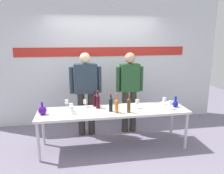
{
  "coord_description": "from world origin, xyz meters",
  "views": [
    {
      "loc": [
        -0.67,
        -3.71,
        2.02
      ],
      "look_at": [
        0.0,
        0.15,
        1.12
      ],
      "focal_mm": 35.14,
      "sensor_mm": 36.0,
      "label": 1
    }
  ],
  "objects_px": {
    "wine_bottle_3": "(129,105)",
    "wine_glass_right_1": "(137,102)",
    "wine_glass_left_3": "(85,102)",
    "presenter_left": "(86,88)",
    "wine_glass_left_1": "(72,108)",
    "wine_bottle_2": "(98,101)",
    "wine_bottle_4": "(111,104)",
    "wine_glass_right_2": "(170,103)",
    "decanter_blue_left": "(42,110)",
    "decanter_blue_right": "(175,103)",
    "wine_glass_left_2": "(71,106)",
    "wine_glass_left_0": "(67,102)",
    "wine_bottle_1": "(117,105)",
    "wine_glass_right_0": "(164,100)",
    "wine_bottle_0": "(95,100)",
    "presenter_right": "(130,88)",
    "display_table": "(113,113)"
  },
  "relations": [
    {
      "from": "decanter_blue_right",
      "to": "wine_glass_left_1",
      "type": "relative_size",
      "value": 1.45
    },
    {
      "from": "wine_bottle_2",
      "to": "wine_bottle_4",
      "type": "xyz_separation_m",
      "value": [
        0.2,
        -0.21,
        -0.0
      ]
    },
    {
      "from": "decanter_blue_right",
      "to": "wine_glass_left_0",
      "type": "bearing_deg",
      "value": 171.4
    },
    {
      "from": "wine_bottle_4",
      "to": "wine_glass_left_2",
      "type": "xyz_separation_m",
      "value": [
        -0.69,
        0.1,
        -0.03
      ]
    },
    {
      "from": "display_table",
      "to": "presenter_left",
      "type": "relative_size",
      "value": 1.57
    },
    {
      "from": "decanter_blue_right",
      "to": "wine_bottle_4",
      "type": "distance_m",
      "value": 1.24
    },
    {
      "from": "wine_bottle_3",
      "to": "wine_glass_right_0",
      "type": "relative_size",
      "value": 2.27
    },
    {
      "from": "wine_bottle_4",
      "to": "wine_glass_right_1",
      "type": "bearing_deg",
      "value": 10.3
    },
    {
      "from": "decanter_blue_left",
      "to": "wine_glass_left_3",
      "type": "xyz_separation_m",
      "value": [
        0.74,
        0.29,
        0.02
      ]
    },
    {
      "from": "presenter_right",
      "to": "wine_glass_right_1",
      "type": "relative_size",
      "value": 10.41
    },
    {
      "from": "decanter_blue_right",
      "to": "wine_bottle_0",
      "type": "distance_m",
      "value": 1.52
    },
    {
      "from": "wine_bottle_4",
      "to": "presenter_right",
      "type": "bearing_deg",
      "value": 53.49
    },
    {
      "from": "wine_bottle_0",
      "to": "wine_glass_left_2",
      "type": "height_order",
      "value": "wine_bottle_0"
    },
    {
      "from": "wine_bottle_0",
      "to": "wine_glass_right_0",
      "type": "bearing_deg",
      "value": -6.03
    },
    {
      "from": "presenter_left",
      "to": "wine_glass_left_0",
      "type": "height_order",
      "value": "presenter_left"
    },
    {
      "from": "wine_bottle_3",
      "to": "wine_bottle_4",
      "type": "relative_size",
      "value": 1.04
    },
    {
      "from": "presenter_left",
      "to": "wine_glass_left_1",
      "type": "relative_size",
      "value": 12.07
    },
    {
      "from": "decanter_blue_right",
      "to": "wine_bottle_1",
      "type": "relative_size",
      "value": 0.63
    },
    {
      "from": "wine_glass_left_1",
      "to": "wine_glass_right_1",
      "type": "height_order",
      "value": "wine_glass_right_1"
    },
    {
      "from": "wine_bottle_0",
      "to": "wine_glass_left_3",
      "type": "xyz_separation_m",
      "value": [
        -0.19,
        -0.01,
        -0.03
      ]
    },
    {
      "from": "wine_bottle_1",
      "to": "wine_glass_right_0",
      "type": "bearing_deg",
      "value": 16.3
    },
    {
      "from": "presenter_left",
      "to": "wine_glass_left_1",
      "type": "distance_m",
      "value": 0.78
    },
    {
      "from": "wine_glass_left_0",
      "to": "wine_glass_right_1",
      "type": "bearing_deg",
      "value": -11.03
    },
    {
      "from": "wine_bottle_3",
      "to": "wine_glass_right_1",
      "type": "relative_size",
      "value": 2.04
    },
    {
      "from": "wine_bottle_1",
      "to": "wine_glass_right_1",
      "type": "relative_size",
      "value": 2.0
    },
    {
      "from": "wine_glass_left_1",
      "to": "wine_glass_right_0",
      "type": "relative_size",
      "value": 0.97
    },
    {
      "from": "wine_glass_left_3",
      "to": "wine_glass_right_1",
      "type": "bearing_deg",
      "value": -14.06
    },
    {
      "from": "decanter_blue_left",
      "to": "wine_bottle_3",
      "type": "bearing_deg",
      "value": -5.91
    },
    {
      "from": "wine_glass_right_1",
      "to": "wine_glass_right_2",
      "type": "distance_m",
      "value": 0.6
    },
    {
      "from": "wine_glass_left_2",
      "to": "decanter_blue_right",
      "type": "bearing_deg",
      "value": -1.95
    },
    {
      "from": "wine_glass_right_0",
      "to": "presenter_right",
      "type": "bearing_deg",
      "value": 138.97
    },
    {
      "from": "wine_bottle_1",
      "to": "wine_glass_right_1",
      "type": "distance_m",
      "value": 0.46
    },
    {
      "from": "wine_bottle_1",
      "to": "presenter_left",
      "type": "bearing_deg",
      "value": 121.55
    },
    {
      "from": "decanter_blue_right",
      "to": "wine_glass_right_1",
      "type": "distance_m",
      "value": 0.73
    },
    {
      "from": "wine_glass_left_2",
      "to": "decanter_blue_left",
      "type": "bearing_deg",
      "value": -172.19
    },
    {
      "from": "presenter_right",
      "to": "presenter_left",
      "type": "bearing_deg",
      "value": -180.0
    },
    {
      "from": "decanter_blue_right",
      "to": "wine_glass_left_2",
      "type": "height_order",
      "value": "decanter_blue_right"
    },
    {
      "from": "presenter_right",
      "to": "wine_bottle_4",
      "type": "distance_m",
      "value": 0.87
    },
    {
      "from": "wine_bottle_2",
      "to": "wine_glass_left_0",
      "type": "distance_m",
      "value": 0.59
    },
    {
      "from": "decanter_blue_left",
      "to": "decanter_blue_right",
      "type": "relative_size",
      "value": 1.07
    },
    {
      "from": "wine_bottle_3",
      "to": "wine_glass_left_3",
      "type": "distance_m",
      "value": 0.86
    },
    {
      "from": "decanter_blue_left",
      "to": "wine_glass_left_0",
      "type": "xyz_separation_m",
      "value": [
        0.4,
        0.3,
        0.03
      ]
    },
    {
      "from": "wine_bottle_1",
      "to": "wine_bottle_4",
      "type": "distance_m",
      "value": 0.13
    },
    {
      "from": "wine_glass_right_1",
      "to": "wine_glass_left_0",
      "type": "bearing_deg",
      "value": 168.97
    },
    {
      "from": "wine_glass_left_1",
      "to": "wine_glass_right_0",
      "type": "height_order",
      "value": "wine_glass_right_0"
    },
    {
      "from": "wine_bottle_4",
      "to": "wine_bottle_2",
      "type": "bearing_deg",
      "value": 133.62
    },
    {
      "from": "wine_bottle_3",
      "to": "decanter_blue_left",
      "type": "bearing_deg",
      "value": 174.09
    },
    {
      "from": "wine_bottle_0",
      "to": "wine_glass_right_0",
      "type": "distance_m",
      "value": 1.34
    },
    {
      "from": "display_table",
      "to": "wine_glass_right_0",
      "type": "height_order",
      "value": "wine_glass_right_0"
    },
    {
      "from": "wine_bottle_0",
      "to": "wine_bottle_3",
      "type": "distance_m",
      "value": 0.71
    }
  ]
}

